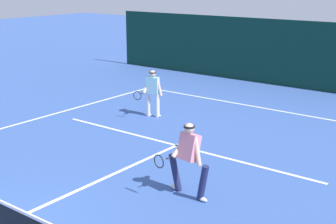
% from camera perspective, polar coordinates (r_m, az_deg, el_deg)
% --- Properties ---
extents(court_line_baseline_far, '(10.34, 0.10, 0.01)m').
position_cam_1_polar(court_line_baseline_far, '(17.29, 10.91, 0.54)').
color(court_line_baseline_far, white).
rests_on(court_line_baseline_far, ground_plane).
extents(court_line_service, '(8.43, 0.10, 0.01)m').
position_cam_1_polar(court_line_service, '(13.18, 1.02, -4.00)').
color(court_line_service, white).
rests_on(court_line_service, ground_plane).
extents(court_line_centre, '(0.10, 6.40, 0.01)m').
position_cam_1_polar(court_line_centre, '(11.14, -7.97, -7.98)').
color(court_line_centre, white).
rests_on(court_line_centre, ground_plane).
extents(player_near, '(1.14, 0.88, 1.60)m').
position_cam_1_polar(player_near, '(9.97, 2.44, -5.30)').
color(player_near, '#1E234C').
rests_on(player_near, ground_plane).
extents(player_far, '(0.67, 0.88, 1.55)m').
position_cam_1_polar(player_far, '(15.68, -1.86, 2.46)').
color(player_far, silver).
rests_on(player_far, ground_plane).
extents(tennis_ball, '(0.07, 0.07, 0.07)m').
position_cam_1_polar(tennis_ball, '(11.43, 4.54, -7.07)').
color(tennis_ball, '#D1E033').
rests_on(tennis_ball, ground_plane).
extents(back_fence_windscreen, '(19.55, 0.12, 2.78)m').
position_cam_1_polar(back_fence_windscreen, '(20.46, 16.01, 6.54)').
color(back_fence_windscreen, '#0B3028').
rests_on(back_fence_windscreen, ground_plane).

